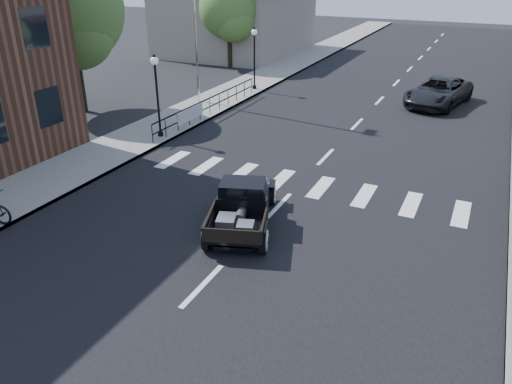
% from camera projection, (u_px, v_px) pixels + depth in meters
% --- Properties ---
extents(ground, '(120.00, 120.00, 0.00)m').
position_uv_depth(ground, '(253.00, 233.00, 15.13)').
color(ground, black).
rests_on(ground, ground).
extents(road, '(14.00, 80.00, 0.02)m').
position_uv_depth(road, '(371.00, 109.00, 27.38)').
color(road, black).
rests_on(road, ground).
extents(road_markings, '(12.00, 60.00, 0.06)m').
position_uv_depth(road_markings, '(346.00, 136.00, 23.30)').
color(road_markings, silver).
rests_on(road_markings, ground).
extents(sidewalk_left, '(3.00, 80.00, 0.15)m').
position_uv_depth(sidewalk_left, '(234.00, 92.00, 30.65)').
color(sidewalk_left, gray).
rests_on(sidewalk_left, ground).
extents(low_building_left, '(10.00, 12.00, 5.00)m').
position_uv_depth(low_building_left, '(237.00, 22.00, 42.75)').
color(low_building_left, '#A29588').
rests_on(low_building_left, ground).
extents(railing, '(0.08, 10.00, 1.00)m').
position_uv_depth(railing, '(210.00, 105.00, 25.85)').
color(railing, black).
rests_on(railing, sidewalk_left).
extents(banner, '(0.04, 2.20, 0.60)m').
position_uv_depth(banner, '(191.00, 119.00, 24.27)').
color(banner, silver).
rests_on(banner, sidewalk_left).
extents(lamp_post_b, '(0.36, 0.36, 3.70)m').
position_uv_depth(lamp_post_b, '(157.00, 96.00, 22.12)').
color(lamp_post_b, black).
rests_on(lamp_post_b, sidewalk_left).
extents(lamp_post_c, '(0.36, 0.36, 3.70)m').
position_uv_depth(lamp_post_c, '(254.00, 59.00, 30.29)').
color(lamp_post_c, black).
rests_on(lamp_post_c, sidewalk_left).
extents(big_tree_near, '(5.40, 5.40, 7.94)m').
position_uv_depth(big_tree_near, '(74.00, 35.00, 25.39)').
color(big_tree_near, '#49692D').
rests_on(big_tree_near, ground).
extents(big_tree_far, '(4.35, 4.35, 6.39)m').
position_uv_depth(big_tree_far, '(229.00, 23.00, 36.58)').
color(big_tree_far, '#49692D').
rests_on(big_tree_far, ground).
extents(hotrod_pickup, '(3.19, 4.61, 1.46)m').
position_uv_depth(hotrod_pickup, '(242.00, 205.00, 15.23)').
color(hotrod_pickup, black).
rests_on(hotrod_pickup, ground).
extents(second_car, '(3.59, 5.78, 1.49)m').
position_uv_depth(second_car, '(439.00, 92.00, 27.91)').
color(second_car, black).
rests_on(second_car, ground).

